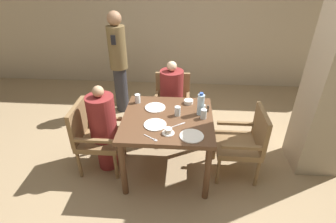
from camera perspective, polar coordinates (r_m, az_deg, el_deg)
ground_plane at (r=3.43m, az=-0.06°, el=-12.13°), size 16.00×16.00×0.00m
wall_back at (r=5.20m, az=2.14°, el=20.50°), size 8.00×0.06×2.80m
dining_table at (r=3.02m, az=-0.07°, el=-3.04°), size 1.02×1.00×0.76m
chair_left_side at (r=3.30m, az=-15.92°, el=-4.76°), size 0.51×0.51×0.87m
diner_in_left_chair at (r=3.20m, az=-13.84°, el=-3.51°), size 0.32×0.32×1.13m
chair_far_side at (r=3.87m, az=0.88°, el=2.21°), size 0.51×0.51×0.87m
diner_in_far_chair at (r=3.70m, az=0.77°, el=2.66°), size 0.32×0.32×1.15m
chair_right_side at (r=3.20m, az=16.33°, el=-6.09°), size 0.51×0.51×0.87m
standing_host at (r=4.32m, az=-10.72°, el=10.72°), size 0.28×0.32×1.65m
plate_main_left at (r=2.84m, az=-2.82°, el=-2.87°), size 0.25×0.25×0.01m
plate_main_right at (r=2.67m, az=5.18°, el=-5.33°), size 0.25×0.25×0.01m
plate_dessert_center at (r=3.15m, az=-2.81°, el=0.86°), size 0.25×0.25×0.01m
teacup_with_saucer at (r=2.70m, az=0.06°, el=-4.33°), size 0.13×0.13×0.06m
bowl_small at (r=3.25m, az=4.51°, el=2.15°), size 0.11×0.11×0.05m
water_bottle at (r=2.99m, az=7.14°, el=1.56°), size 0.08×0.08×0.27m
glass_tall_near at (r=3.26m, az=-6.63°, el=2.81°), size 0.07×0.07×0.11m
glass_tall_mid at (r=2.95m, az=7.76°, el=-0.53°), size 0.07×0.07×0.11m
glass_tall_far at (r=2.98m, az=2.09°, el=0.09°), size 0.07×0.07×0.11m
salt_shaker at (r=3.09m, az=7.94°, el=0.71°), size 0.03×0.03×0.09m
pepper_shaker at (r=3.09m, az=8.66°, el=0.65°), size 0.03×0.03×0.08m
fork_beside_plate at (r=2.64m, az=-3.54°, el=-5.85°), size 0.15×0.11×0.00m
knife_beside_plate at (r=2.84m, az=2.30°, el=-2.91°), size 0.16×0.12×0.00m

